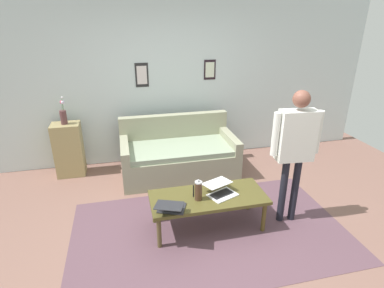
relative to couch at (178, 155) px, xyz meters
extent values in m
plane|color=#805A4F|center=(-0.03, 1.51, -0.30)|extent=(7.68, 7.68, 0.00)
cube|color=#5E414C|center=(-0.08, 1.54, -0.30)|extent=(3.19, 1.87, 0.01)
cube|color=silver|center=(-0.03, -0.69, 1.05)|extent=(7.04, 0.10, 2.70)
cube|color=black|center=(-0.68, -0.64, 1.22)|extent=(0.20, 0.02, 0.33)
cube|color=silver|center=(-0.68, -0.63, 1.22)|extent=(0.15, 0.00, 0.25)
cube|color=black|center=(0.45, -0.64, 1.18)|extent=(0.21, 0.02, 0.38)
cube|color=silver|center=(0.45, -0.63, 1.18)|extent=(0.16, 0.00, 0.29)
cube|color=#99997C|center=(0.00, 0.04, -0.09)|extent=(1.77, 0.93, 0.42)
cube|color=#91A185|center=(0.00, 0.06, 0.16)|extent=(1.53, 0.85, 0.08)
cube|color=#99997C|center=(0.00, -0.35, 0.35)|extent=(1.77, 0.14, 0.46)
cube|color=#99997C|center=(-0.82, 0.04, 0.22)|extent=(0.12, 0.93, 0.20)
cube|color=#99997C|center=(0.82, 0.04, 0.22)|extent=(0.12, 0.93, 0.20)
cube|color=#504921|center=(-0.08, 1.44, 0.10)|extent=(1.35, 0.58, 0.04)
cylinder|color=#51431D|center=(-0.69, 1.67, -0.11)|extent=(0.05, 0.05, 0.39)
cylinder|color=brown|center=(0.54, 1.67, -0.11)|extent=(0.05, 0.05, 0.39)
cylinder|color=brown|center=(-0.69, 1.21, -0.11)|extent=(0.05, 0.05, 0.39)
cylinder|color=#4B4E1E|center=(0.54, 1.21, -0.11)|extent=(0.05, 0.05, 0.39)
cube|color=silver|center=(-0.24, 1.47, 0.13)|extent=(0.38, 0.33, 0.01)
cube|color=black|center=(-0.24, 1.45, 0.14)|extent=(0.30, 0.23, 0.00)
cube|color=silver|center=(-0.20, 1.37, 0.24)|extent=(0.38, 0.32, 0.02)
cube|color=silver|center=(-0.21, 1.38, 0.24)|extent=(0.34, 0.29, 0.01)
cube|color=#28282D|center=(0.38, 1.59, 0.13)|extent=(0.35, 0.31, 0.01)
cube|color=black|center=(0.38, 1.61, 0.14)|extent=(0.27, 0.21, 0.00)
cube|color=#28282D|center=(0.42, 1.71, 0.24)|extent=(0.35, 0.30, 0.03)
cube|color=white|center=(0.42, 1.70, 0.24)|extent=(0.31, 0.27, 0.02)
cylinder|color=#4C3323|center=(0.05, 1.49, 0.23)|extent=(0.08, 0.08, 0.21)
cylinder|color=#B7B7BC|center=(0.05, 1.49, 0.35)|extent=(0.09, 0.09, 0.02)
sphere|color=#B2B2B7|center=(0.05, 1.49, 0.37)|extent=(0.03, 0.03, 0.03)
cube|color=black|center=(0.11, 1.49, 0.24)|extent=(0.01, 0.01, 0.15)
cube|color=#9E8C5B|center=(1.67, -0.35, 0.12)|extent=(0.42, 0.32, 0.85)
cylinder|color=brown|center=(1.67, -0.35, 0.65)|extent=(0.10, 0.10, 0.21)
cylinder|color=#3D7038|center=(1.66, -0.36, 0.85)|extent=(0.01, 0.02, 0.19)
sphere|color=silver|center=(1.65, -0.36, 0.95)|extent=(0.03, 0.03, 0.03)
cylinder|color=#3D7038|center=(1.66, -0.36, 0.81)|extent=(0.01, 0.01, 0.12)
sphere|color=silver|center=(1.65, -0.36, 0.87)|extent=(0.05, 0.05, 0.05)
cylinder|color=#3D7038|center=(1.67, -0.37, 0.81)|extent=(0.02, 0.01, 0.12)
sphere|color=#E74864|center=(1.67, -0.38, 0.87)|extent=(0.05, 0.05, 0.05)
cylinder|color=black|center=(-1.14, 1.54, 0.11)|extent=(0.08, 0.08, 0.83)
cylinder|color=black|center=(-0.99, 1.52, 0.11)|extent=(0.08, 0.08, 0.83)
cube|color=silver|center=(-1.06, 1.53, 0.82)|extent=(0.43, 0.22, 0.59)
cylinder|color=silver|center=(-1.31, 1.55, 0.85)|extent=(0.09, 0.09, 0.50)
cylinder|color=silver|center=(-0.82, 1.51, 0.85)|extent=(0.09, 0.09, 0.50)
sphere|color=brown|center=(-1.06, 1.53, 1.24)|extent=(0.19, 0.19, 0.19)
camera|label=1|loc=(0.81, 4.40, 2.07)|focal=29.01mm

